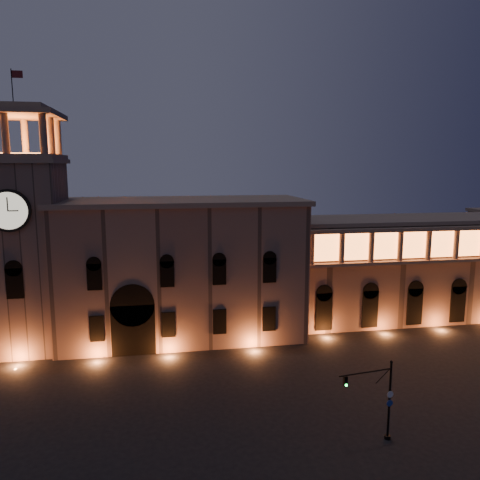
# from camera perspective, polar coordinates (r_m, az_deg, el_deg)

# --- Properties ---
(ground) EXTENTS (160.00, 160.00, 0.00)m
(ground) POSITION_cam_1_polar(r_m,az_deg,el_deg) (42.93, -2.37, -21.38)
(ground) COLOR black
(ground) RESTS_ON ground
(government_building) EXTENTS (30.80, 12.80, 17.60)m
(government_building) POSITION_cam_1_polar(r_m,az_deg,el_deg) (60.12, -7.13, -3.47)
(government_building) COLOR #7A5D4F
(government_building) RESTS_ON ground
(clock_tower) EXTENTS (9.80, 9.80, 32.40)m
(clock_tower) POSITION_cam_1_polar(r_m,az_deg,el_deg) (60.53, -24.85, -0.57)
(clock_tower) COLOR #7A5D4F
(clock_tower) RESTS_ON ground
(colonnade_wing) EXTENTS (40.60, 11.50, 14.50)m
(colonnade_wing) POSITION_cam_1_polar(r_m,az_deg,el_deg) (72.33, 20.92, -3.04)
(colonnade_wing) COLOR brown
(colonnade_wing) RESTS_ON ground
(traffic_light) EXTENTS (4.83, 1.03, 6.68)m
(traffic_light) POSITION_cam_1_polar(r_m,az_deg,el_deg) (40.48, 16.78, -18.13)
(traffic_light) COLOR black
(traffic_light) RESTS_ON ground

